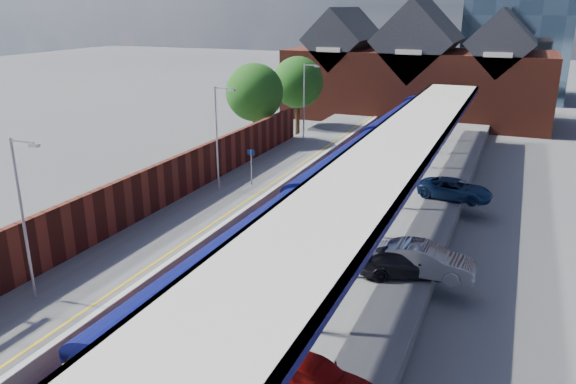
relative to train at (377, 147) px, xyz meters
name	(u,v)px	position (x,y,z in m)	size (l,w,h in m)	color
ground	(345,182)	(-1.49, -3.75, -2.12)	(240.00, 240.00, 0.00)	#5B5B5E
ballast_bed	(297,227)	(-1.49, -13.75, -2.09)	(6.00, 76.00, 0.06)	#473D33
rails	(297,226)	(-1.49, -13.75, -2.00)	(4.51, 76.00, 0.14)	slate
left_platform	(218,208)	(-6.99, -13.75, -1.62)	(5.00, 76.00, 1.00)	#565659
right_platform	(394,235)	(4.51, -13.75, -1.62)	(6.00, 76.00, 1.00)	#565659
coping_left	(250,205)	(-4.64, -13.75, -1.10)	(0.30, 76.00, 0.05)	silver
coping_right	(347,219)	(1.66, -13.75, -1.10)	(0.30, 76.00, 0.05)	silver
yellow_line	(242,204)	(-5.24, -13.75, -1.12)	(0.14, 76.00, 0.01)	yellow
train	(377,147)	(0.00, 0.00, 0.00)	(3.11, 65.95, 3.45)	#0B0E4F
canopy	(398,145)	(3.99, -11.80, 3.13)	(4.50, 52.00, 4.48)	#110F5B
lamp_post_b	(24,210)	(-7.86, -27.75, 2.87)	(1.48, 0.18, 7.00)	#A5A8AA
lamp_post_c	(218,132)	(-7.86, -11.75, 2.87)	(1.48, 0.18, 7.00)	#A5A8AA
lamp_post_d	(305,98)	(-7.86, 4.25, 2.87)	(1.48, 0.18, 7.00)	#A5A8AA
platform_sign	(251,161)	(-6.49, -9.75, 0.57)	(0.55, 0.08, 2.50)	#A5A8AA
brick_wall	(117,206)	(-9.59, -20.21, 0.33)	(0.35, 50.00, 3.86)	maroon
station_building	(417,73)	(-1.49, 24.25, 3.33)	(30.00, 12.12, 13.78)	maroon
tree_near	(256,94)	(-11.84, 2.16, 3.23)	(5.20, 5.20, 8.10)	#382314
tree_far	(299,84)	(-10.84, 10.16, 3.23)	(5.20, 5.20, 8.10)	#382314
parked_car_red	(311,377)	(5.15, -29.20, -0.42)	(1.66, 4.13, 1.41)	#990F0C
parked_car_silver	(424,260)	(7.01, -19.25, -0.36)	(1.62, 4.65, 1.53)	#9C9DA1
parked_car_dark	(405,262)	(6.20, -19.51, -0.49)	(1.77, 4.35, 1.26)	black
parked_car_blue	(455,189)	(7.01, -7.47, -0.47)	(2.15, 4.67, 1.30)	navy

